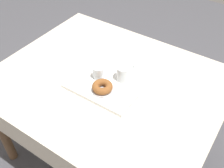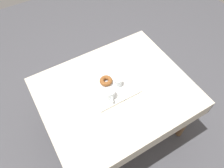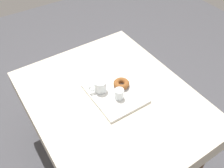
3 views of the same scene
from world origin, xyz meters
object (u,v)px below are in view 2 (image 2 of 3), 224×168
dining_table (116,96)px  tea_mug_left (110,94)px  water_glass_near (118,82)px  serving_tray (112,88)px  donut_plate_left (106,82)px  sugar_donut_left (106,81)px

dining_table → tea_mug_left: 0.18m
dining_table → tea_mug_left: tea_mug_left is taller
tea_mug_left → water_glass_near: bearing=-150.4°
serving_tray → donut_plate_left: size_ratio=3.36×
dining_table → serving_tray: 0.11m
tea_mug_left → sugar_donut_left: size_ratio=1.12×
serving_tray → water_glass_near: size_ratio=5.35×
tea_mug_left → serving_tray: bearing=-130.5°
tea_mug_left → water_glass_near: tea_mug_left is taller
serving_tray → tea_mug_left: tea_mug_left is taller
serving_tray → sugar_donut_left: sugar_donut_left is taller
sugar_donut_left → serving_tray: bearing=105.7°
water_glass_near → donut_plate_left: bearing=-42.8°
dining_table → serving_tray: serving_tray is taller
sugar_donut_left → tea_mug_left: bearing=72.5°
serving_tray → tea_mug_left: size_ratio=3.17×
dining_table → water_glass_near: 0.15m
sugar_donut_left → dining_table: bearing=110.6°
water_glass_near → donut_plate_left: 0.12m
donut_plate_left → dining_table: bearing=110.6°
tea_mug_left → water_glass_near: 0.15m
donut_plate_left → serving_tray: bearing=105.7°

